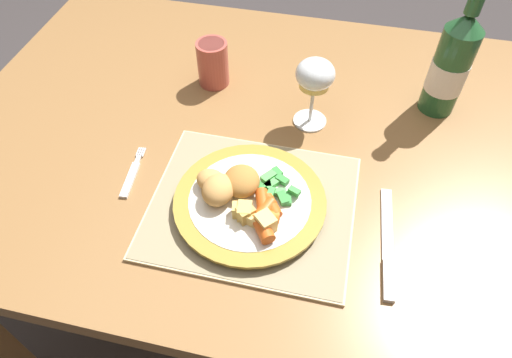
# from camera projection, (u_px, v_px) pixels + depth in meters

# --- Properties ---
(ground_plane) EXTENTS (6.00, 6.00, 0.00)m
(ground_plane) POSITION_uv_depth(u_px,v_px,m) (258.00, 297.00, 1.47)
(ground_plane) COLOR #383333
(dining_table) EXTENTS (1.23, 0.89, 0.74)m
(dining_table) POSITION_uv_depth(u_px,v_px,m) (259.00, 163.00, 0.98)
(dining_table) COLOR olive
(dining_table) RESTS_ON ground
(placemat) EXTENTS (0.35, 0.30, 0.01)m
(placemat) POSITION_uv_depth(u_px,v_px,m) (252.00, 206.00, 0.78)
(placemat) COLOR #CCB789
(placemat) RESTS_ON dining_table
(dinner_plate) EXTENTS (0.26, 0.26, 0.02)m
(dinner_plate) POSITION_uv_depth(u_px,v_px,m) (250.00, 202.00, 0.77)
(dinner_plate) COLOR silver
(dinner_plate) RESTS_ON placemat
(breaded_croquettes) EXTENTS (0.12, 0.10, 0.04)m
(breaded_croquettes) POSITION_uv_depth(u_px,v_px,m) (226.00, 185.00, 0.76)
(breaded_croquettes) COLOR tan
(breaded_croquettes) RESTS_ON dinner_plate
(green_beans_pile) EXTENTS (0.08, 0.08, 0.02)m
(green_beans_pile) POSITION_uv_depth(u_px,v_px,m) (276.00, 188.00, 0.77)
(green_beans_pile) COLOR #338438
(green_beans_pile) RESTS_ON dinner_plate
(glazed_carrots) EXTENTS (0.05, 0.10, 0.02)m
(glazed_carrots) POSITION_uv_depth(u_px,v_px,m) (266.00, 213.00, 0.73)
(glazed_carrots) COLOR #CC5119
(glazed_carrots) RESTS_ON dinner_plate
(fork) EXTENTS (0.03, 0.12, 0.01)m
(fork) POSITION_uv_depth(u_px,v_px,m) (132.00, 176.00, 0.83)
(fork) COLOR silver
(fork) RESTS_ON dining_table
(table_knife) EXTENTS (0.03, 0.22, 0.01)m
(table_knife) POSITION_uv_depth(u_px,v_px,m) (388.00, 251.00, 0.73)
(table_knife) COLOR silver
(table_knife) RESTS_ON dining_table
(wine_glass) EXTENTS (0.07, 0.07, 0.15)m
(wine_glass) POSITION_uv_depth(u_px,v_px,m) (315.00, 78.00, 0.84)
(wine_glass) COLOR silver
(wine_glass) RESTS_ON dining_table
(bottle) EXTENTS (0.07, 0.07, 0.30)m
(bottle) POSITION_uv_depth(u_px,v_px,m) (451.00, 64.00, 0.87)
(bottle) COLOR #23562D
(bottle) RESTS_ON dining_table
(roast_potatoes) EXTENTS (0.08, 0.05, 0.03)m
(roast_potatoes) POSITION_uv_depth(u_px,v_px,m) (251.00, 216.00, 0.73)
(roast_potatoes) COLOR #DBB256
(roast_potatoes) RESTS_ON dinner_plate
(drinking_cup) EXTENTS (0.07, 0.07, 0.10)m
(drinking_cup) POSITION_uv_depth(u_px,v_px,m) (213.00, 62.00, 0.97)
(drinking_cup) COLOR #B24C42
(drinking_cup) RESTS_ON dining_table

